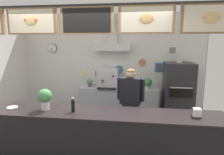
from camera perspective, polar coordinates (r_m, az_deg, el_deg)
The scene contains 14 objects.
back_wall_assembly at distance 5.49m, azimuth -0.48°, elevation 4.14°, with size 5.09×2.68×2.83m.
service_counter at distance 3.34m, azimuth -7.17°, elevation -17.94°, with size 4.18×0.63×1.03m.
back_prep_counter at distance 5.43m, azimuth 2.01°, elevation -7.43°, with size 2.06×0.57×0.89m.
pizza_oven at distance 5.21m, azimuth 18.30°, elevation -4.64°, with size 0.69×0.71×1.68m.
shop_worker at distance 4.22m, azimuth 5.28°, elevation -7.12°, with size 0.57×0.29×1.54m.
espresso_machine at distance 5.27m, azimuth -1.11°, elevation -0.20°, with size 0.54×0.53×0.49m.
potted_rosemary at distance 5.38m, azimuth -6.38°, elevation -1.30°, with size 0.16×0.16×0.22m.
potted_basil at distance 5.25m, azimuth 2.97°, elevation -1.15°, with size 0.24×0.24×0.28m.
potted_sage at distance 5.24m, azimuth 9.98°, elevation -1.45°, with size 0.25×0.25×0.27m.
potted_oregano at distance 5.28m, azimuth 6.23°, elevation -1.19°, with size 0.22×0.22×0.27m.
basil_vase at distance 3.30m, azimuth -18.67°, elevation -5.63°, with size 0.22×0.22×0.33m.
condiment_plate at distance 3.65m, azimuth -26.66°, elevation -7.64°, with size 0.17×0.17×0.01m.
pepper_grinder at distance 3.12m, azimuth -11.13°, elevation -7.60°, with size 0.05×0.05×0.23m.
napkin_holder at distance 3.13m, azimuth 23.08°, elevation -9.28°, with size 0.13×0.12×0.14m.
Camera 1 is at (0.79, -3.16, 2.08)m, focal length 31.94 mm.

